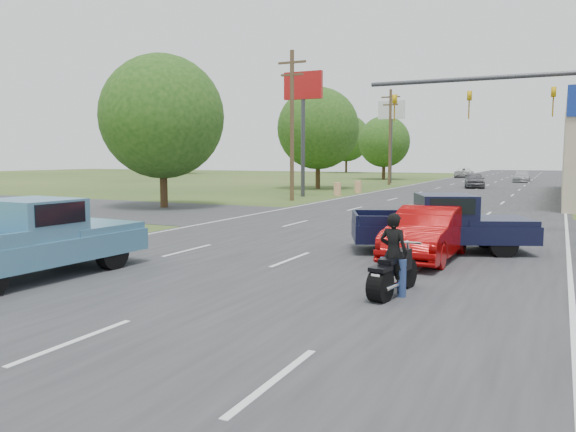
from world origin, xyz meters
The scene contains 23 objects.
ground centered at (0.00, 0.00, 0.00)m, with size 200.00×200.00×0.00m, color #2C451B.
main_road centered at (0.00, 40.00, 0.01)m, with size 15.00×180.00×0.02m, color #2D2D30.
cross_road centered at (0.00, 18.00, 0.01)m, with size 120.00×10.00×0.02m, color #2D2D30.
utility_pole_5 centered at (-9.50, 28.00, 5.32)m, with size 2.00×0.28×10.00m.
utility_pole_6 centered at (-9.50, 52.00, 5.32)m, with size 2.00×0.28×10.00m.
tree_0 centered at (-14.00, 20.00, 5.26)m, with size 7.14×7.14×8.84m.
tree_1 centered at (-13.50, 42.00, 5.57)m, with size 7.56×7.56×9.36m.
tree_2 centered at (-14.20, 66.00, 4.95)m, with size 6.72×6.72×8.32m.
tree_4 centered at (-55.00, 75.00, 6.82)m, with size 9.24×9.24×11.44m.
tree_6 centered at (-30.00, 95.00, 6.51)m, with size 8.82×8.82×10.92m.
barrel_2 centered at (-8.50, 34.00, 0.50)m, with size 0.56×0.56×1.00m, color orange.
barrel_3 centered at (-8.20, 38.00, 0.50)m, with size 0.56×0.56×1.00m, color orange.
pole_sign_left_near centered at (-10.50, 32.00, 7.17)m, with size 3.00×0.35×9.20m.
pole_sign_left_far centered at (-10.50, 56.00, 7.17)m, with size 3.00×0.35×9.20m.
signal_mast centered at (5.82, 17.00, 4.80)m, with size 9.12×0.40×7.00m.
red_convertible centered at (3.50, 9.77, 0.76)m, with size 1.61×4.61×1.52m, color #940606.
motorcycle centered at (3.76, 5.12, 0.49)m, with size 0.75×2.17×1.10m.
rider centered at (3.77, 5.17, 0.84)m, with size 0.62×0.40×1.69m, color black.
blue_pickup centered at (-4.67, 3.19, 0.98)m, with size 2.53×5.95×1.94m.
navy_pickup centered at (3.73, 11.35, 0.91)m, with size 5.82×4.03×1.80m.
distant_car_grey centered at (-0.50, 49.64, 0.74)m, with size 1.76×4.37×1.49m, color #59595E.
distant_car_silver centered at (2.73, 65.22, 0.65)m, with size 1.82×4.47×1.30m, color #B1B1B6.
distant_car_white centered at (-5.63, 77.34, 0.71)m, with size 2.34×5.08×1.41m, color silver.
Camera 1 is at (6.87, -6.32, 2.95)m, focal length 35.00 mm.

